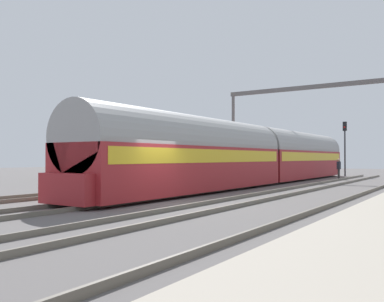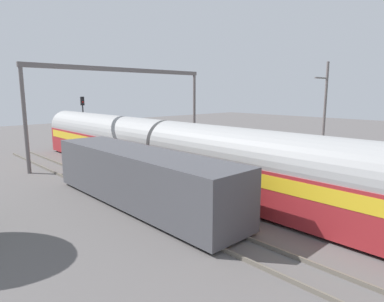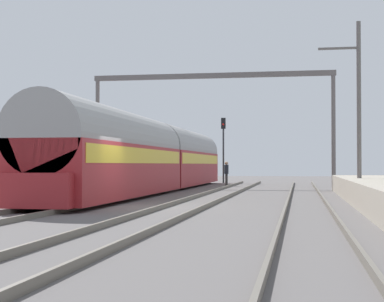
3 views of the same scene
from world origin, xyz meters
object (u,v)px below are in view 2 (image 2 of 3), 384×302
(freight_car, at_px, (140,177))
(railway_signal_far, at_px, (83,115))
(passenger_train, at_px, (166,151))
(person_crossing, at_px, (126,144))
(catenary_gantry, at_px, (125,91))

(freight_car, distance_m, railway_signal_far, 20.33)
(passenger_train, distance_m, railway_signal_far, 16.45)
(freight_car, xyz_separation_m, person_crossing, (7.11, 12.67, -0.44))
(passenger_train, height_order, freight_car, passenger_train)
(passenger_train, bearing_deg, railway_signal_far, 83.28)
(freight_car, bearing_deg, railway_signal_far, 72.51)
(freight_car, bearing_deg, person_crossing, 60.71)
(railway_signal_far, xyz_separation_m, catenary_gantry, (0.16, -8.11, 2.52))
(passenger_train, height_order, catenary_gantry, catenary_gantry)
(passenger_train, relative_size, railway_signal_far, 6.14)
(passenger_train, distance_m, person_crossing, 10.13)
(catenary_gantry, bearing_deg, person_crossing, 59.74)
(passenger_train, xyz_separation_m, railway_signal_far, (1.92, 16.27, 1.43))
(freight_car, relative_size, catenary_gantry, 0.77)
(railway_signal_far, relative_size, catenary_gantry, 0.32)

